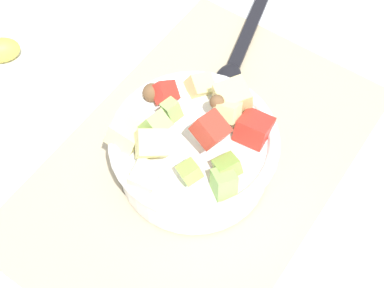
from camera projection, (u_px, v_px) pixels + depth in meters
ground_plane at (198, 163)px, 0.74m from camera, size 2.40×2.40×0.00m
placemat at (198, 162)px, 0.74m from camera, size 0.50×0.33×0.01m
salad_bowl at (192, 147)px, 0.69m from camera, size 0.21×0.21×0.13m
serving_spoon at (238, 56)px, 0.82m from camera, size 0.22×0.08×0.01m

